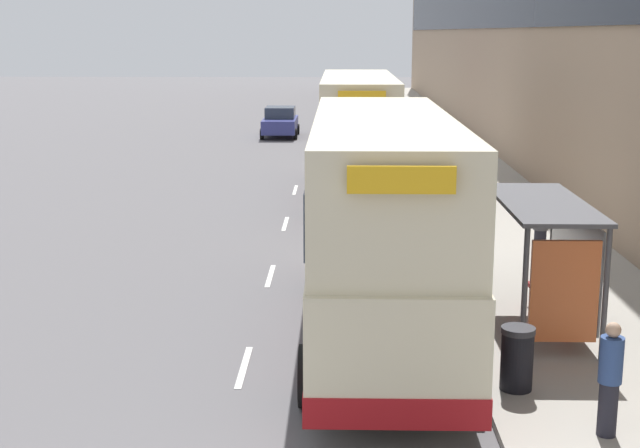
{
  "coord_description": "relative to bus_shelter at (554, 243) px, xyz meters",
  "views": [
    {
      "loc": [
        1.69,
        -8.18,
        5.81
      ],
      "look_at": [
        1.0,
        21.81,
        -0.68
      ],
      "focal_mm": 50.0,
      "sensor_mm": 36.0,
      "label": 1
    }
  ],
  "objects": [
    {
      "name": "car_1",
      "position": [
        -7.49,
        33.64,
        -1.04
      ],
      "size": [
        2.05,
        4.09,
        1.67
      ],
      "rotation": [
        0.0,
        0.0,
        3.14
      ],
      "color": "navy",
      "rests_on": "ground_plane"
    },
    {
      "name": "double_decker_bus_near",
      "position": [
        -3.3,
        -0.27,
        0.41
      ],
      "size": [
        2.85,
        10.08,
        4.3
      ],
      "color": "beige",
      "rests_on": "ground_plane"
    },
    {
      "name": "pavement",
      "position": [
        0.73,
        30.1,
        -1.81
      ],
      "size": [
        5.0,
        93.0,
        0.14
      ],
      "color": "#A39E93",
      "rests_on": "ground_plane"
    },
    {
      "name": "lane_mark_3",
      "position": [
        -5.77,
        10.26,
        -1.87
      ],
      "size": [
        0.12,
        2.0,
        0.01
      ],
      "color": "silver",
      "rests_on": "ground_plane"
    },
    {
      "name": "lane_mark_1",
      "position": [
        -5.77,
        -1.76,
        -1.87
      ],
      "size": [
        0.12,
        2.0,
        0.01
      ],
      "color": "silver",
      "rests_on": "ground_plane"
    },
    {
      "name": "car_2",
      "position": [
        -2.62,
        41.95,
        -1.02
      ],
      "size": [
        2.0,
        4.21,
        1.72
      ],
      "color": "silver",
      "rests_on": "ground_plane"
    },
    {
      "name": "double_decker_bus_ahead",
      "position": [
        -3.46,
        15.01,
        0.41
      ],
      "size": [
        2.85,
        10.92,
        4.3
      ],
      "color": "beige",
      "rests_on": "ground_plane"
    },
    {
      "name": "lane_mark_2",
      "position": [
        -5.77,
        4.25,
        -1.87
      ],
      "size": [
        0.12,
        2.0,
        0.01
      ],
      "color": "silver",
      "rests_on": "ground_plane"
    },
    {
      "name": "bus_shelter",
      "position": [
        0.0,
        0.0,
        0.0
      ],
      "size": [
        1.6,
        4.2,
        2.48
      ],
      "color": "#4C4C51",
      "rests_on": "ground_plane"
    },
    {
      "name": "pedestrian_1",
      "position": [
        -0.25,
        -4.63,
        -0.87
      ],
      "size": [
        0.34,
        0.34,
        1.7
      ],
      "color": "#23232D",
      "rests_on": "ground_plane"
    },
    {
      "name": "litter_bin",
      "position": [
        -1.22,
        -2.96,
        -1.21
      ],
      "size": [
        0.55,
        0.55,
        1.05
      ],
      "color": "black",
      "rests_on": "ground_plane"
    },
    {
      "name": "car_0",
      "position": [
        -2.92,
        33.42,
        -1.01
      ],
      "size": [
        2.04,
        4.48,
        1.76
      ],
      "color": "maroon",
      "rests_on": "ground_plane"
    },
    {
      "name": "pedestrian_2",
      "position": [
        0.89,
        5.04,
        -0.79
      ],
      "size": [
        0.37,
        0.37,
        1.85
      ],
      "color": "#23232D",
      "rests_on": "ground_plane"
    },
    {
      "name": "lane_mark_4",
      "position": [
        -5.77,
        16.26,
        -1.87
      ],
      "size": [
        0.12,
        2.0,
        0.01
      ],
      "color": "silver",
      "rests_on": "ground_plane"
    }
  ]
}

